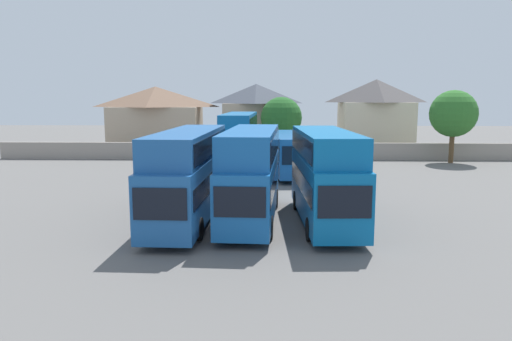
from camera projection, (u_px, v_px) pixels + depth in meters
ground at (261, 170)px, 43.54m from camera, size 140.00×140.00×0.00m
depot_boundary_wall at (262, 151)px, 50.96m from camera, size 56.00×0.50×1.80m
bus_1 at (188, 170)px, 25.54m from camera, size 2.95×11.86×4.80m
bus_2 at (251, 170)px, 25.48m from camera, size 3.08×10.71×4.86m
bus_3 at (325, 172)px, 24.95m from camera, size 3.00×10.30×4.82m
bus_4 at (239, 140)px, 41.09m from camera, size 2.80×10.84×5.19m
bus_5 at (288, 151)px, 41.06m from camera, size 3.44×11.11×3.45m
house_terrace_left at (156, 118)px, 58.43m from camera, size 11.01×6.90×7.83m
house_terrace_centre at (256, 118)px, 57.77m from camera, size 7.85×7.71×8.12m
house_terrace_right at (375, 115)px, 57.77m from camera, size 8.67×6.31×8.66m
tree_left_of_lot at (454, 114)px, 47.86m from camera, size 4.66×4.66×7.27m
tree_behind_wall at (281, 118)px, 52.86m from camera, size 4.53×4.53×6.60m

